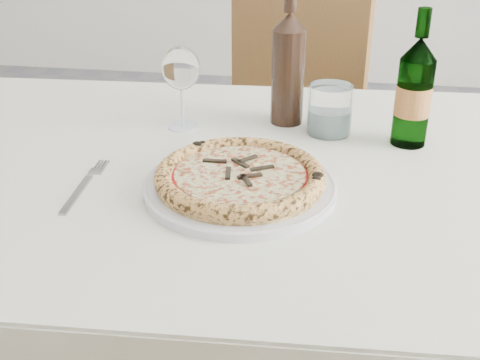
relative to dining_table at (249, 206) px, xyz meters
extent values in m
cube|color=brown|center=(0.00, 0.00, 0.06)|extent=(1.50, 0.91, 0.04)
cube|color=white|center=(0.00, 0.00, 0.08)|extent=(1.56, 0.97, 0.01)
cube|color=white|center=(0.00, 0.45, -0.03)|extent=(1.52, 0.01, 0.22)
cylinder|color=brown|center=(-0.67, 0.36, -0.32)|extent=(0.06, 0.06, 0.71)
cube|color=brown|center=(-0.04, 0.66, -0.22)|extent=(0.56, 0.56, 0.04)
cube|color=brown|center=(0.03, 0.85, 0.03)|extent=(0.42, 0.19, 0.46)
cylinder|color=brown|center=(0.20, 0.77, -0.46)|extent=(0.04, 0.04, 0.43)
cylinder|color=brown|center=(0.07, 0.42, -0.46)|extent=(0.04, 0.04, 0.43)
cylinder|color=brown|center=(-0.15, 0.90, -0.46)|extent=(0.04, 0.04, 0.43)
cylinder|color=brown|center=(-0.28, 0.55, -0.46)|extent=(0.04, 0.04, 0.43)
cylinder|color=silver|center=(0.00, -0.10, 0.09)|extent=(0.31, 0.31, 0.01)
torus|color=silver|center=(0.00, -0.10, 0.10)|extent=(0.31, 0.31, 0.01)
cylinder|color=#E3BF6A|center=(0.00, -0.10, 0.10)|extent=(0.27, 0.27, 0.01)
torus|color=#D0944A|center=(0.00, -0.10, 0.11)|extent=(0.27, 0.27, 0.03)
cylinder|color=#D2000C|center=(0.00, -0.10, 0.11)|extent=(0.23, 0.23, 0.00)
cylinder|color=beige|center=(0.00, -0.10, 0.11)|extent=(0.21, 0.21, 0.00)
cube|color=#2E2317|center=(0.03, -0.10, 0.12)|extent=(0.04, 0.01, 0.00)
cube|color=#2E2317|center=(0.03, -0.07, 0.12)|extent=(0.03, 0.04, 0.00)
cube|color=#2E2317|center=(-0.01, -0.04, 0.12)|extent=(0.02, 0.04, 0.00)
cube|color=#2E2317|center=(-0.03, -0.09, 0.12)|extent=(0.04, 0.02, 0.00)
cube|color=#2E2317|center=(-0.04, -0.12, 0.12)|extent=(0.04, 0.02, 0.00)
cube|color=#2E2317|center=(-0.01, -0.16, 0.12)|extent=(0.02, 0.04, 0.00)
cube|color=#2E2317|center=(0.02, -0.13, 0.12)|extent=(0.03, 0.04, 0.00)
cube|color=gray|center=(-0.26, -0.15, 0.09)|extent=(0.02, 0.13, 0.00)
cube|color=gray|center=(-0.26, -0.07, 0.09)|extent=(0.02, 0.02, 0.00)
cylinder|color=gray|center=(-0.26, -0.05, 0.09)|extent=(0.00, 0.03, 0.00)
cylinder|color=gray|center=(-0.26, -0.05, 0.09)|extent=(0.00, 0.03, 0.00)
cylinder|color=gray|center=(-0.25, -0.05, 0.09)|extent=(0.00, 0.03, 0.00)
cylinder|color=gray|center=(-0.25, -0.05, 0.09)|extent=(0.00, 0.03, 0.00)
cylinder|color=white|center=(-0.16, 0.16, 0.09)|extent=(0.06, 0.06, 0.00)
cylinder|color=white|center=(-0.16, 0.16, 0.13)|extent=(0.01, 0.01, 0.08)
ellipsoid|color=white|center=(-0.16, 0.16, 0.21)|extent=(0.07, 0.07, 0.09)
cylinder|color=white|center=(0.13, 0.17, 0.13)|extent=(0.09, 0.09, 0.10)
cylinder|color=#A8C9D1|center=(0.13, 0.17, 0.11)|extent=(0.08, 0.08, 0.05)
cylinder|color=#285E24|center=(0.28, 0.14, 0.16)|extent=(0.06, 0.06, 0.16)
cone|color=#285E24|center=(0.28, 0.14, 0.27)|extent=(0.06, 0.06, 0.04)
cylinder|color=#285E24|center=(0.28, 0.14, 0.31)|extent=(0.02, 0.02, 0.05)
cylinder|color=gold|center=(0.28, 0.14, 0.17)|extent=(0.07, 0.07, 0.06)
cylinder|color=black|center=(0.05, 0.22, 0.18)|extent=(0.07, 0.07, 0.19)
cone|color=black|center=(0.05, 0.22, 0.29)|extent=(0.07, 0.07, 0.03)
camera|label=1|loc=(0.13, -0.95, 0.54)|focal=45.00mm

